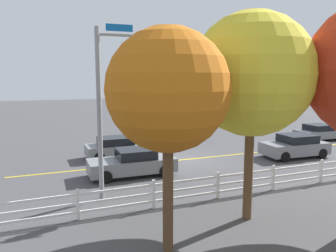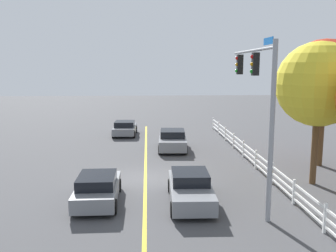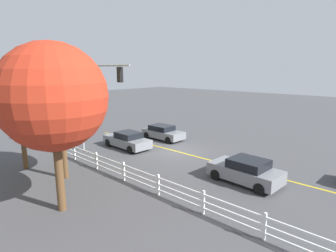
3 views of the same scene
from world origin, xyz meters
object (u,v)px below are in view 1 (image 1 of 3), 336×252
object	(u,v)px
car_3	(118,147)
tree_1	(168,91)
car_0	(133,163)
tree_0	(252,75)
car_2	(320,132)
car_1	(295,146)

from	to	relation	value
car_3	tree_1	distance (m)	12.69
car_0	car_3	size ratio (longest dim) A/B	1.10
car_0	tree_0	bearing A→B (deg)	110.87
car_0	tree_0	world-z (taller)	tree_0
car_0	car_2	xyz separation A→B (m)	(-16.95, -3.94, -0.04)
car_2	tree_1	world-z (taller)	tree_1
tree_1	car_1	bearing A→B (deg)	-146.75
car_2	tree_1	xyz separation A→B (m)	(18.09, 11.71, 4.11)
car_1	tree_1	world-z (taller)	tree_1
car_0	car_1	world-z (taller)	car_1
car_1	car_2	xyz separation A→B (m)	(-6.14, -3.88, -0.08)
car_3	tree_0	world-z (taller)	tree_0
tree_1	car_3	bearing A→B (deg)	-96.46
car_3	tree_0	xyz separation A→B (m)	(-2.16, 10.91, 4.53)
car_2	car_3	distance (m)	16.74
car_0	car_3	distance (m)	4.17
car_0	car_1	bearing A→B (deg)	-178.24
tree_0	car_3	bearing A→B (deg)	-78.79
car_1	tree_1	bearing A→B (deg)	36.46
car_1	car_3	distance (m)	11.36
car_1	car_3	xyz separation A→B (m)	(10.59, -4.10, -0.05)
car_2	tree_0	xyz separation A→B (m)	(14.57, 10.69, 4.56)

